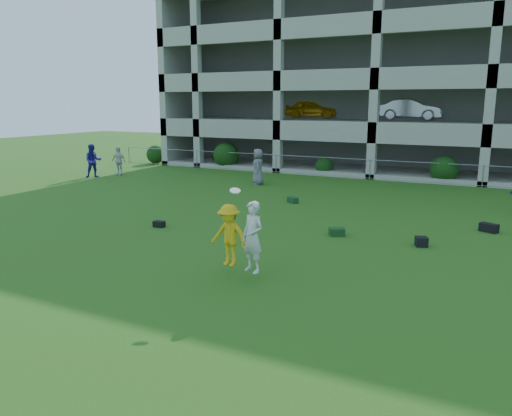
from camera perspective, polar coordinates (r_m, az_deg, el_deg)
The scene contains 13 objects.
ground at distance 12.77m, azimuth -9.10°, elevation -8.36°, with size 100.00×100.00×0.00m, color #235114.
bystander_a at distance 31.35m, azimuth -18.12°, elevation 5.14°, with size 0.96×0.75×1.98m, color navy.
bystander_b at distance 31.92m, azimuth -15.44°, elevation 5.20°, with size 1.02×0.43×1.75m, color silver.
bystander_c at distance 27.19m, azimuth 0.23°, elevation 4.73°, with size 0.95×0.62×1.94m, color slate.
bag_black_b at distance 18.31m, azimuth -11.02°, elevation -1.81°, with size 0.40×0.25×0.22m, color black.
bag_green_c at distance 17.05m, azimuth 9.22°, elevation -2.70°, with size 0.50×0.35×0.26m, color #123215.
crate_d at distance 16.43m, azimuth 18.38°, elevation -3.66°, with size 0.35×0.35×0.30m, color black.
bag_black_e at distance 19.08m, azimuth 25.07°, elevation -2.06°, with size 0.60×0.30×0.30m, color black.
bag_green_g at distance 22.36m, azimuth 4.21°, elevation 0.92°, with size 0.50×0.30×0.25m, color #163714.
frisbee_contest at distance 12.71m, azimuth -2.21°, elevation -3.18°, with size 1.66×0.75×2.10m.
parking_garage at distance 38.04m, azimuth 16.62°, elevation 13.93°, with size 30.00×14.00×12.00m.
fence at distance 29.75m, azimuth 12.89°, elevation 4.36°, with size 36.06×0.06×1.20m.
shrub_row at distance 29.58m, azimuth 22.00°, elevation 5.50°, with size 34.38×2.52×3.50m.
Camera 1 is at (7.14, -9.63, 4.41)m, focal length 35.00 mm.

